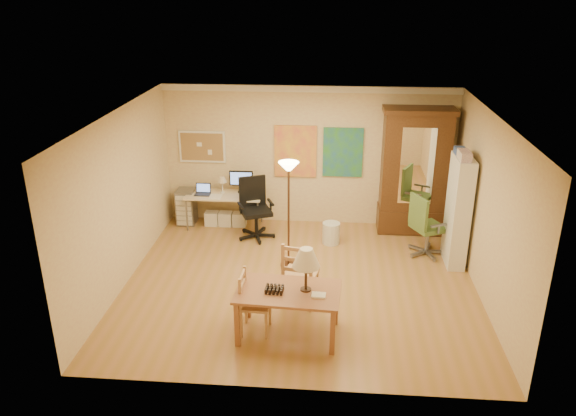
# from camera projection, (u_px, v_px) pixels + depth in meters

# --- Properties ---
(floor) EXTENTS (5.50, 5.50, 0.00)m
(floor) POSITION_uv_depth(u_px,v_px,m) (300.00, 283.00, 8.91)
(floor) COLOR #A27639
(floor) RESTS_ON ground
(crown_molding) EXTENTS (5.50, 0.08, 0.12)m
(crown_molding) POSITION_uv_depth(u_px,v_px,m) (309.00, 89.00, 10.19)
(crown_molding) COLOR white
(crown_molding) RESTS_ON floor
(corkboard) EXTENTS (0.90, 0.04, 0.62)m
(corkboard) POSITION_uv_depth(u_px,v_px,m) (202.00, 147.00, 10.79)
(corkboard) COLOR #998348
(corkboard) RESTS_ON floor
(art_panel_left) EXTENTS (0.80, 0.04, 1.00)m
(art_panel_left) POSITION_uv_depth(u_px,v_px,m) (295.00, 151.00, 10.67)
(art_panel_left) COLOR yellow
(art_panel_left) RESTS_ON floor
(art_panel_right) EXTENTS (0.75, 0.04, 0.95)m
(art_panel_right) POSITION_uv_depth(u_px,v_px,m) (343.00, 152.00, 10.60)
(art_panel_right) COLOR #246391
(art_panel_right) RESTS_ON floor
(dining_table) EXTENTS (1.41, 0.90, 1.28)m
(dining_table) POSITION_uv_depth(u_px,v_px,m) (295.00, 282.00, 7.32)
(dining_table) COLOR brown
(dining_table) RESTS_ON floor
(ladder_chair_back) EXTENTS (0.56, 0.54, 1.03)m
(ladder_chair_back) POSITION_uv_depth(u_px,v_px,m) (300.00, 275.00, 8.15)
(ladder_chair_back) COLOR tan
(ladder_chair_back) RESTS_ON floor
(ladder_chair_left) EXTENTS (0.41, 0.42, 0.89)m
(ladder_chair_left) POSITION_uv_depth(u_px,v_px,m) (253.00, 304.00, 7.55)
(ladder_chair_left) COLOR tan
(ladder_chair_left) RESTS_ON floor
(torchiere_lamp) EXTENTS (0.33, 0.33, 1.82)m
(torchiere_lamp) POSITION_uv_depth(u_px,v_px,m) (289.00, 184.00, 8.92)
(torchiere_lamp) COLOR #44291B
(torchiere_lamp) RESTS_ON floor
(computer_desk) EXTENTS (1.45, 0.64, 1.10)m
(computer_desk) POSITION_uv_depth(u_px,v_px,m) (226.00, 206.00, 10.87)
(computer_desk) COLOR beige
(computer_desk) RESTS_ON floor
(office_chair_black) EXTENTS (0.70, 0.70, 1.13)m
(office_chair_black) POSITION_uv_depth(u_px,v_px,m) (256.00, 222.00, 10.43)
(office_chair_black) COLOR black
(office_chair_black) RESTS_ON floor
(office_chair_green) EXTENTS (0.68, 0.68, 1.11)m
(office_chair_green) POSITION_uv_depth(u_px,v_px,m) (425.00, 239.00, 9.75)
(office_chair_green) COLOR slate
(office_chair_green) RESTS_ON floor
(drawer_cart) EXTENTS (0.35, 0.42, 0.69)m
(drawer_cart) POSITION_uv_depth(u_px,v_px,m) (186.00, 207.00, 11.01)
(drawer_cart) COLOR slate
(drawer_cart) RESTS_ON floor
(armoire) EXTENTS (1.29, 0.61, 2.37)m
(armoire) POSITION_uv_depth(u_px,v_px,m) (414.00, 179.00, 10.44)
(armoire) COLOR #3A1D10
(armoire) RESTS_ON floor
(bookshelf) EXTENTS (0.28, 0.74, 1.86)m
(bookshelf) POSITION_uv_depth(u_px,v_px,m) (458.00, 212.00, 9.25)
(bookshelf) COLOR white
(bookshelf) RESTS_ON floor
(wastebin) EXTENTS (0.32, 0.32, 0.40)m
(wastebin) POSITION_uv_depth(u_px,v_px,m) (331.00, 233.00, 10.20)
(wastebin) COLOR silver
(wastebin) RESTS_ON floor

